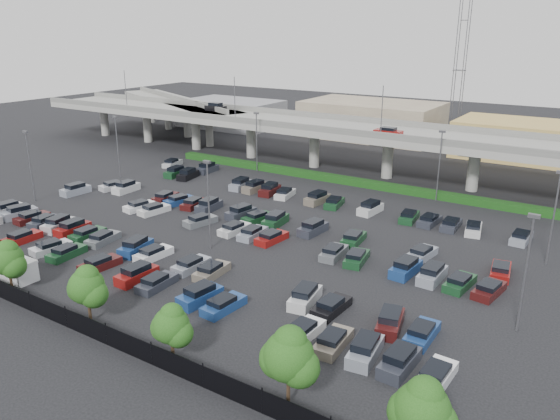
{
  "coord_description": "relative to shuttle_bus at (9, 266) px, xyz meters",
  "views": [
    {
      "loc": [
        38.08,
        -52.3,
        24.06
      ],
      "look_at": [
        2.44,
        2.91,
        2.0
      ],
      "focal_mm": 35.0,
      "sensor_mm": 36.0,
      "label": 1
    }
  ],
  "objects": [
    {
      "name": "comm_tower",
      "position": [
        16.35,
        98.83,
        14.43
      ],
      "size": [
        2.4,
        2.4,
        30.0
      ],
      "color": "#545459",
      "rests_on": "ground"
    },
    {
      "name": "tree_row",
      "position": [
        13.05,
        -1.7,
        2.34
      ],
      "size": [
        65.07,
        3.66,
        5.94
      ],
      "color": "#332316",
      "rests_on": "ground"
    },
    {
      "name": "fence",
      "position": [
        12.29,
        -3.17,
        -0.28
      ],
      "size": [
        70.0,
        0.1,
        2.0
      ],
      "color": "black",
      "rests_on": "ground"
    },
    {
      "name": "shuttle_bus",
      "position": [
        0.0,
        0.0,
        0.0
      ],
      "size": [
        6.78,
        2.36,
        2.17
      ],
      "color": "white",
      "rests_on": "ground"
    },
    {
      "name": "ground",
      "position": [
        12.35,
        24.83,
        -1.18
      ],
      "size": [
        280.0,
        280.0,
        0.0
      ],
      "primitive_type": "plane",
      "color": "black"
    },
    {
      "name": "distant_buildings",
      "position": [
        24.72,
        86.64,
        2.56
      ],
      "size": [
        138.0,
        24.0,
        9.0
      ],
      "color": "gray",
      "rests_on": "ground"
    },
    {
      "name": "on_ramp",
      "position": [
        -39.75,
        67.88,
        5.67
      ],
      "size": [
        50.93,
        30.13,
        8.8
      ],
      "color": "gray",
      "rests_on": "ground"
    },
    {
      "name": "hedge",
      "position": [
        12.35,
        49.83,
        -0.63
      ],
      "size": [
        66.0,
        1.6,
        1.1
      ],
      "primitive_type": "cube",
      "color": "#143910",
      "rests_on": "ground"
    },
    {
      "name": "overpass",
      "position": [
        12.14,
        56.82,
        5.79
      ],
      "size": [
        150.0,
        13.0,
        15.8
      ],
      "color": "gray",
      "rests_on": "ground"
    },
    {
      "name": "light_poles",
      "position": [
        8.22,
        26.83,
        5.06
      ],
      "size": [
        66.9,
        48.38,
        10.3
      ],
      "color": "#545459",
      "rests_on": "ground"
    },
    {
      "name": "parked_cars",
      "position": [
        11.36,
        21.27,
        -0.56
      ],
      "size": [
        63.11,
        41.66,
        1.67
      ],
      "color": "slate",
      "rests_on": "ground"
    }
  ]
}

